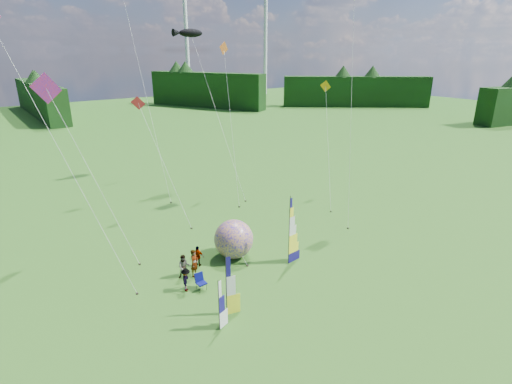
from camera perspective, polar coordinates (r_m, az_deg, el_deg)
ground at (r=25.78m, az=7.29°, el=-13.60°), size 220.00×220.00×0.00m
treeline_ring at (r=23.84m, az=7.70°, el=-5.52°), size 210.00×210.00×8.00m
turbine_left at (r=139.42m, az=1.35°, el=19.98°), size 8.00×1.20×30.00m
turbine_right at (r=131.89m, az=-9.83°, el=19.75°), size 8.00×1.20×30.00m
feather_banner_main at (r=27.26m, az=4.76°, el=-5.71°), size 1.32×0.23×4.85m
side_banner_left at (r=22.50m, az=-4.26°, el=-13.37°), size 1.01×0.33×3.65m
side_banner_far at (r=21.68m, az=-5.32°, el=-15.98°), size 0.87×0.37×2.93m
bol_inflatable at (r=28.54m, az=-3.21°, el=-6.74°), size 3.04×3.04×2.80m
spectator_a at (r=26.76m, az=-8.79°, el=-9.99°), size 0.82×0.75×1.88m
spectator_b at (r=26.71m, az=-10.24°, el=-10.44°), size 0.89×0.70×1.64m
spectator_c at (r=25.42m, az=-9.95°, el=-12.25°), size 0.83×1.02×1.52m
spectator_d at (r=27.93m, az=-8.30°, el=-9.07°), size 0.81×0.91×1.49m
camp_chair at (r=25.48m, az=-7.83°, el=-12.62°), size 0.64×0.64×1.08m
kite_whale at (r=41.58m, az=-5.61°, el=12.07°), size 5.87×14.05×17.33m
kite_rainbow_delta at (r=29.41m, az=-22.44°, el=3.66°), size 9.72×11.91×13.43m
kite_parafoil at (r=34.24m, az=13.56°, el=12.45°), size 7.72×8.43×20.19m
small_kite_red at (r=34.96m, az=-13.05°, el=4.69°), size 4.38×9.61×10.71m
small_kite_orange at (r=39.44m, az=-3.56°, el=10.24°), size 7.78×10.24×15.32m
small_kite_yellow at (r=39.34m, az=10.31°, el=7.18°), size 8.87×9.78×11.60m
small_kite_pink at (r=25.34m, az=-25.69°, el=5.12°), size 9.61×10.80×17.10m
small_kite_green at (r=41.66m, az=-15.61°, el=14.36°), size 4.39×11.94×21.48m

